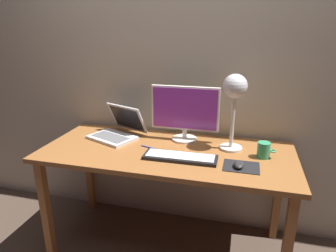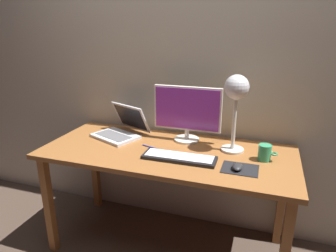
{
  "view_description": "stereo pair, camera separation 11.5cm",
  "coord_description": "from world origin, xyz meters",
  "px_view_note": "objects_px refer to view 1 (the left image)",
  "views": [
    {
      "loc": [
        0.46,
        -1.71,
        1.49
      ],
      "look_at": [
        0.02,
        -0.05,
        0.92
      ],
      "focal_mm": 32.03,
      "sensor_mm": 36.0,
      "label": 1
    },
    {
      "loc": [
        0.57,
        -1.68,
        1.49
      ],
      "look_at": [
        0.02,
        -0.05,
        0.92
      ],
      "focal_mm": 32.03,
      "sensor_mm": 36.0,
      "label": 2
    }
  ],
  "objects_px": {
    "desk_lamp": "(235,93)",
    "coffee_mug": "(264,150)",
    "mouse": "(239,164)",
    "keyboard_main": "(180,157)",
    "pen": "(150,148)",
    "monitor": "(185,111)",
    "laptop": "(119,128)"
  },
  "relations": [
    {
      "from": "keyboard_main",
      "to": "laptop",
      "type": "bearing_deg",
      "value": 151.88
    },
    {
      "from": "mouse",
      "to": "keyboard_main",
      "type": "bearing_deg",
      "value": 175.0
    },
    {
      "from": "pen",
      "to": "desk_lamp",
      "type": "bearing_deg",
      "value": 13.73
    },
    {
      "from": "coffee_mug",
      "to": "monitor",
      "type": "bearing_deg",
      "value": 162.34
    },
    {
      "from": "monitor",
      "to": "desk_lamp",
      "type": "height_order",
      "value": "desk_lamp"
    },
    {
      "from": "pen",
      "to": "mouse",
      "type": "bearing_deg",
      "value": -13.98
    },
    {
      "from": "keyboard_main",
      "to": "desk_lamp",
      "type": "bearing_deg",
      "value": 39.74
    },
    {
      "from": "desk_lamp",
      "to": "mouse",
      "type": "height_order",
      "value": "desk_lamp"
    },
    {
      "from": "pen",
      "to": "keyboard_main",
      "type": "bearing_deg",
      "value": -26.4
    },
    {
      "from": "mouse",
      "to": "coffee_mug",
      "type": "xyz_separation_m",
      "value": [
        0.14,
        0.18,
        0.03
      ]
    },
    {
      "from": "coffee_mug",
      "to": "pen",
      "type": "relative_size",
      "value": 0.79
    },
    {
      "from": "mouse",
      "to": "coffee_mug",
      "type": "height_order",
      "value": "coffee_mug"
    },
    {
      "from": "keyboard_main",
      "to": "laptop",
      "type": "height_order",
      "value": "laptop"
    },
    {
      "from": "keyboard_main",
      "to": "mouse",
      "type": "distance_m",
      "value": 0.34
    },
    {
      "from": "monitor",
      "to": "mouse",
      "type": "xyz_separation_m",
      "value": [
        0.38,
        -0.34,
        -0.19
      ]
    },
    {
      "from": "desk_lamp",
      "to": "coffee_mug",
      "type": "height_order",
      "value": "desk_lamp"
    },
    {
      "from": "keyboard_main",
      "to": "laptop",
      "type": "distance_m",
      "value": 0.58
    },
    {
      "from": "monitor",
      "to": "desk_lamp",
      "type": "xyz_separation_m",
      "value": [
        0.32,
        -0.08,
        0.16
      ]
    },
    {
      "from": "mouse",
      "to": "coffee_mug",
      "type": "bearing_deg",
      "value": 52.36
    },
    {
      "from": "keyboard_main",
      "to": "pen",
      "type": "relative_size",
      "value": 3.16
    },
    {
      "from": "desk_lamp",
      "to": "pen",
      "type": "bearing_deg",
      "value": -166.27
    },
    {
      "from": "keyboard_main",
      "to": "coffee_mug",
      "type": "relative_size",
      "value": 3.99
    },
    {
      "from": "coffee_mug",
      "to": "desk_lamp",
      "type": "bearing_deg",
      "value": 156.41
    },
    {
      "from": "laptop",
      "to": "pen",
      "type": "relative_size",
      "value": 2.92
    },
    {
      "from": "monitor",
      "to": "keyboard_main",
      "type": "distance_m",
      "value": 0.37
    },
    {
      "from": "monitor",
      "to": "laptop",
      "type": "relative_size",
      "value": 1.13
    },
    {
      "from": "desk_lamp",
      "to": "pen",
      "type": "height_order",
      "value": "desk_lamp"
    },
    {
      "from": "coffee_mug",
      "to": "pen",
      "type": "distance_m",
      "value": 0.71
    },
    {
      "from": "keyboard_main",
      "to": "laptop",
      "type": "relative_size",
      "value": 1.08
    },
    {
      "from": "keyboard_main",
      "to": "desk_lamp",
      "type": "relative_size",
      "value": 0.91
    },
    {
      "from": "pen",
      "to": "coffee_mug",
      "type": "bearing_deg",
      "value": 3.01
    },
    {
      "from": "desk_lamp",
      "to": "coffee_mug",
      "type": "relative_size",
      "value": 4.37
    }
  ]
}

